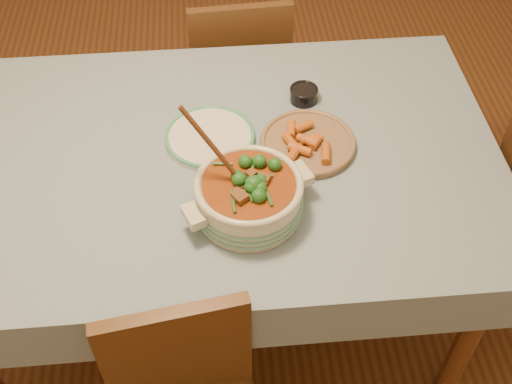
% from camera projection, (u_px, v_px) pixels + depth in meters
% --- Properties ---
extents(floor, '(4.50, 4.50, 0.00)m').
position_uv_depth(floor, '(227.00, 295.00, 2.46)').
color(floor, '#4D2716').
rests_on(floor, ground).
extents(dining_table, '(1.68, 1.08, 0.76)m').
position_uv_depth(dining_table, '(220.00, 176.00, 1.97)').
color(dining_table, brown).
rests_on(dining_table, floor).
extents(stew_casserole, '(0.37, 0.37, 0.34)m').
position_uv_depth(stew_casserole, '(249.00, 194.00, 1.70)').
color(stew_casserole, beige).
rests_on(stew_casserole, dining_table).
extents(white_plate, '(0.30, 0.30, 0.02)m').
position_uv_depth(white_plate, '(210.00, 137.00, 1.93)').
color(white_plate, silver).
rests_on(white_plate, dining_table).
extents(condiment_bowl, '(0.11, 0.11, 0.05)m').
position_uv_depth(condiment_bowl, '(304.00, 94.00, 2.05)').
color(condiment_bowl, black).
rests_on(condiment_bowl, dining_table).
extents(fried_plate, '(0.29, 0.29, 0.05)m').
position_uv_depth(fried_plate, '(308.00, 142.00, 1.91)').
color(fried_plate, olive).
rests_on(fried_plate, dining_table).
extents(chair_far, '(0.41, 0.41, 0.83)m').
position_uv_depth(chair_far, '(239.00, 71.00, 2.63)').
color(chair_far, brown).
rests_on(chair_far, floor).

